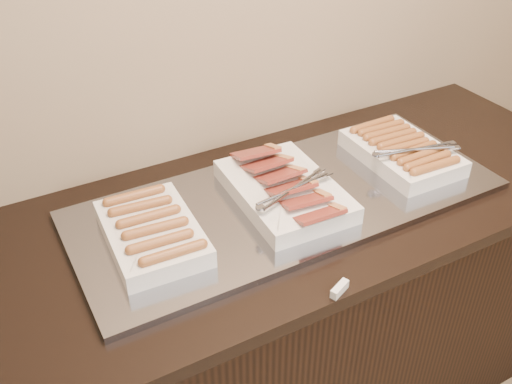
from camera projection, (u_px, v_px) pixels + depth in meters
The scene contains 6 objects.
counter at pixel (278, 316), 1.85m from camera, with size 2.06×0.76×0.90m.
warming_tray at pixel (288, 199), 1.60m from camera, with size 1.20×0.50×0.02m, color gray.
dish_left at pixel (152, 232), 1.41m from camera, with size 0.23×0.33×0.07m.
dish_center at pixel (285, 189), 1.56m from camera, with size 0.28×0.41×0.09m.
dish_right at pixel (402, 151), 1.73m from camera, with size 0.27×0.35×0.08m.
label_holder at pixel (340, 289), 1.30m from camera, with size 0.06×0.02×0.02m, color silver.
Camera 1 is at (-0.69, 1.04, 1.84)m, focal length 40.00 mm.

